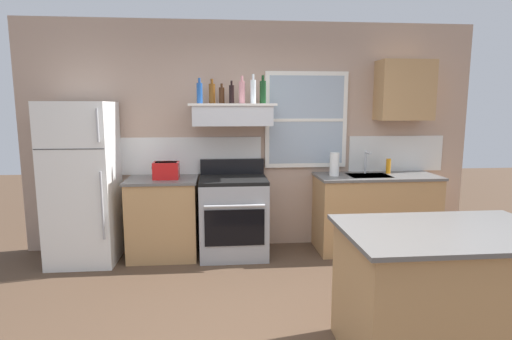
# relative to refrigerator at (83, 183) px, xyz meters

# --- Properties ---
(back_wall) EXTENTS (5.40, 0.11, 2.70)m
(back_wall) POSITION_rel_refrigerator_xyz_m (1.93, 0.39, 0.47)
(back_wall) COLOR tan
(back_wall) RESTS_ON ground_plane
(refrigerator) EXTENTS (0.70, 0.72, 1.76)m
(refrigerator) POSITION_rel_refrigerator_xyz_m (0.00, 0.00, 0.00)
(refrigerator) COLOR white
(refrigerator) RESTS_ON ground_plane
(counter_left_of_stove) EXTENTS (0.79, 0.63, 0.91)m
(counter_left_of_stove) POSITION_rel_refrigerator_xyz_m (0.85, 0.06, -0.43)
(counter_left_of_stove) COLOR tan
(counter_left_of_stove) RESTS_ON ground_plane
(toaster) EXTENTS (0.30, 0.20, 0.19)m
(toaster) POSITION_rel_refrigerator_xyz_m (0.90, 0.03, 0.13)
(toaster) COLOR red
(toaster) RESTS_ON counter_left_of_stove
(stove_range) EXTENTS (0.76, 0.69, 1.09)m
(stove_range) POSITION_rel_refrigerator_xyz_m (1.65, 0.02, -0.42)
(stove_range) COLOR #9EA0A5
(stove_range) RESTS_ON ground_plane
(range_hood_shelf) EXTENTS (0.96, 0.52, 0.24)m
(range_hood_shelf) POSITION_rel_refrigerator_xyz_m (1.65, 0.12, 0.74)
(range_hood_shelf) COLOR silver
(bottle_blue_liqueur) EXTENTS (0.07, 0.07, 0.28)m
(bottle_blue_liqueur) POSITION_rel_refrigerator_xyz_m (1.29, 0.07, 0.98)
(bottle_blue_liqueur) COLOR #1E478C
(bottle_blue_liqueur) RESTS_ON range_hood_shelf
(bottle_amber_wine) EXTENTS (0.07, 0.07, 0.28)m
(bottle_amber_wine) POSITION_rel_refrigerator_xyz_m (1.42, 0.18, 0.98)
(bottle_amber_wine) COLOR brown
(bottle_amber_wine) RESTS_ON range_hood_shelf
(bottle_brown_stout) EXTENTS (0.06, 0.06, 0.22)m
(bottle_brown_stout) POSITION_rel_refrigerator_xyz_m (1.53, 0.14, 0.96)
(bottle_brown_stout) COLOR #381E0F
(bottle_brown_stout) RESTS_ON range_hood_shelf
(bottle_balsamic_dark) EXTENTS (0.06, 0.06, 0.25)m
(bottle_balsamic_dark) POSITION_rel_refrigerator_xyz_m (1.64, 0.13, 0.97)
(bottle_balsamic_dark) COLOR black
(bottle_balsamic_dark) RESTS_ON range_hood_shelf
(bottle_rose_pink) EXTENTS (0.07, 0.07, 0.30)m
(bottle_rose_pink) POSITION_rel_refrigerator_xyz_m (1.76, 0.06, 0.99)
(bottle_rose_pink) COLOR #C67F84
(bottle_rose_pink) RESTS_ON range_hood_shelf
(bottle_clear_tall) EXTENTS (0.06, 0.06, 0.32)m
(bottle_clear_tall) POSITION_rel_refrigerator_xyz_m (1.88, 0.07, 1.00)
(bottle_clear_tall) COLOR silver
(bottle_clear_tall) RESTS_ON range_hood_shelf
(bottle_dark_green_wine) EXTENTS (0.07, 0.07, 0.31)m
(bottle_dark_green_wine) POSITION_rel_refrigerator_xyz_m (2.00, 0.12, 1.00)
(bottle_dark_green_wine) COLOR #143819
(bottle_dark_green_wine) RESTS_ON range_hood_shelf
(counter_right_with_sink) EXTENTS (1.43, 0.63, 0.91)m
(counter_right_with_sink) POSITION_rel_refrigerator_xyz_m (3.35, 0.06, -0.42)
(counter_right_with_sink) COLOR tan
(counter_right_with_sink) RESTS_ON ground_plane
(sink_faucet) EXTENTS (0.03, 0.17, 0.28)m
(sink_faucet) POSITION_rel_refrigerator_xyz_m (3.25, 0.16, 0.20)
(sink_faucet) COLOR silver
(sink_faucet) RESTS_ON counter_right_with_sink
(paper_towel_roll) EXTENTS (0.11, 0.11, 0.27)m
(paper_towel_roll) POSITION_rel_refrigerator_xyz_m (2.83, 0.06, 0.16)
(paper_towel_roll) COLOR white
(paper_towel_roll) RESTS_ON counter_right_with_sink
(dish_soap_bottle) EXTENTS (0.06, 0.06, 0.18)m
(dish_soap_bottle) POSITION_rel_refrigerator_xyz_m (3.53, 0.16, 0.12)
(dish_soap_bottle) COLOR orange
(dish_soap_bottle) RESTS_ON counter_right_with_sink
(kitchen_island) EXTENTS (1.40, 0.90, 0.91)m
(kitchen_island) POSITION_rel_refrigerator_xyz_m (3.00, -2.09, -0.42)
(kitchen_island) COLOR tan
(kitchen_island) RESTS_ON ground_plane
(upper_cabinet_right) EXTENTS (0.64, 0.32, 0.70)m
(upper_cabinet_right) POSITION_rel_refrigerator_xyz_m (3.70, 0.20, 1.02)
(upper_cabinet_right) COLOR tan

